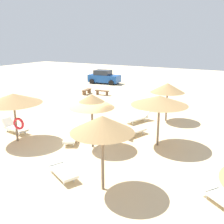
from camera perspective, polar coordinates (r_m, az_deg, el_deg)
name	(u,v)px	position (r m, az deg, el deg)	size (l,w,h in m)	color
ground_plane	(85,147)	(14.19, -5.94, -7.56)	(80.00, 80.00, 0.00)	beige
parasol_0	(160,100)	(13.78, 10.35, 2.49)	(2.99, 2.99, 2.76)	#75604C
parasol_1	(13,99)	(15.11, -20.77, 2.71)	(3.09, 3.09, 2.75)	#75604C
parasol_2	(168,88)	(18.28, 12.07, 5.18)	(2.34, 2.34, 2.69)	#75604C
parasol_3	(102,124)	(9.37, -2.14, -2.72)	(2.38, 2.38, 2.96)	#75604C
parasol_5	(92,101)	(13.35, -4.45, 2.40)	(2.35, 2.35, 2.89)	#75604C
lounger_0	(132,131)	(15.54, 4.33, -4.12)	(1.23, 1.96, 0.80)	silver
lounger_1	(15,127)	(17.16, -20.54, -3.19)	(1.93, 0.86, 0.78)	silver
lounger_2	(138,117)	(18.20, 5.73, -1.20)	(1.27, 2.01, 0.67)	silver
lounger_3	(61,169)	(11.45, -11.15, -12.09)	(2.00, 1.40, 0.65)	silver
lounger_4	(222,196)	(10.26, 22.84, -16.65)	(1.92, 1.64, 0.66)	silver
lounger_5	(72,136)	(14.93, -8.82, -5.14)	(1.44, 1.96, 0.75)	silver
bench_0	(87,91)	(27.38, -5.56, 4.64)	(0.58, 1.54, 0.49)	brown
bench_1	(102,92)	(26.77, -2.17, 4.45)	(1.52, 0.48, 0.49)	brown
parked_car	(104,77)	(33.74, -1.77, 7.63)	(4.15, 2.31, 1.72)	#194C9E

